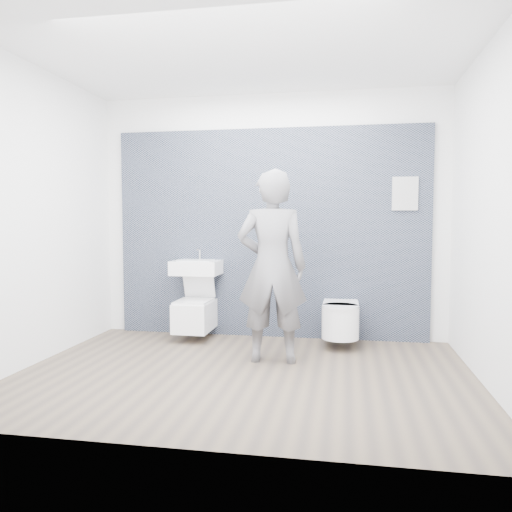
% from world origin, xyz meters
% --- Properties ---
extents(ground, '(4.00, 4.00, 0.00)m').
position_xyz_m(ground, '(0.00, 0.00, 0.00)').
color(ground, brown).
rests_on(ground, ground).
extents(room_shell, '(4.00, 4.00, 4.00)m').
position_xyz_m(room_shell, '(0.00, 0.00, 1.74)').
color(room_shell, silver).
rests_on(room_shell, ground).
extents(tile_wall, '(3.60, 0.06, 2.40)m').
position_xyz_m(tile_wall, '(0.00, 1.47, 0.00)').
color(tile_wall, black).
rests_on(tile_wall, ground).
extents(washbasin, '(0.54, 0.40, 0.40)m').
position_xyz_m(washbasin, '(-0.81, 1.24, 0.82)').
color(washbasin, white).
rests_on(washbasin, ground).
extents(toilet_square, '(0.39, 0.56, 0.74)m').
position_xyz_m(toilet_square, '(-0.81, 1.16, 0.29)').
color(toilet_square, white).
rests_on(toilet_square, ground).
extents(toilet_rounded, '(0.39, 0.66, 0.35)m').
position_xyz_m(toilet_rounded, '(0.83, 1.11, 0.29)').
color(toilet_rounded, white).
rests_on(toilet_rounded, ground).
extents(info_placard, '(0.27, 0.03, 0.36)m').
position_xyz_m(info_placard, '(1.50, 1.43, 0.00)').
color(info_placard, white).
rests_on(info_placard, ground).
extents(visitor, '(0.71, 0.50, 1.82)m').
position_xyz_m(visitor, '(0.19, 0.43, 0.91)').
color(visitor, slate).
rests_on(visitor, ground).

